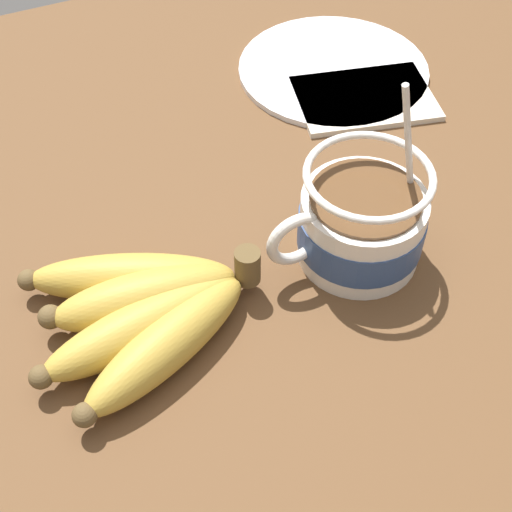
% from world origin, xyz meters
% --- Properties ---
extents(table, '(0.93, 0.93, 0.03)m').
position_xyz_m(table, '(0.00, 0.00, 0.01)').
color(table, brown).
rests_on(table, ground).
extents(coffee_mug, '(0.14, 0.10, 0.16)m').
position_xyz_m(coffee_mug, '(-0.03, 0.02, 0.06)').
color(coffee_mug, white).
rests_on(coffee_mug, table).
extents(banana_bunch, '(0.18, 0.16, 0.04)m').
position_xyz_m(banana_bunch, '(0.15, 0.02, 0.05)').
color(banana_bunch, brown).
rests_on(banana_bunch, table).
extents(napkin, '(0.15, 0.12, 0.01)m').
position_xyz_m(napkin, '(-0.14, -0.15, 0.03)').
color(napkin, beige).
rests_on(napkin, table).
extents(small_plate, '(0.20, 0.20, 0.01)m').
position_xyz_m(small_plate, '(-0.13, -0.21, 0.03)').
color(small_plate, white).
rests_on(small_plate, table).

